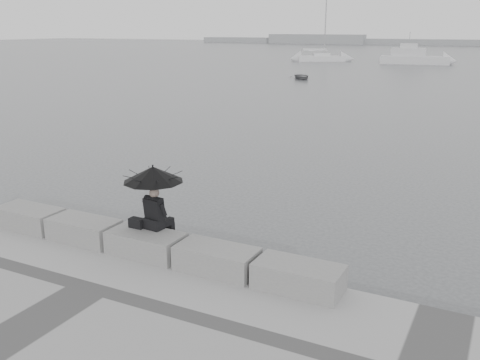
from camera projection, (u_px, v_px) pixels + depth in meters
The scene contains 12 objects.
ground at pixel (160, 268), 11.75m from camera, with size 360.00×360.00×0.00m, color #444648.
stone_block_far_left at pixel (30, 218), 12.65m from camera, with size 1.60×0.80×0.50m, color slate.
stone_block_left at pixel (84, 230), 11.90m from camera, with size 1.60×0.80×0.50m, color slate.
stone_block_centre at pixel (146, 244), 11.15m from camera, with size 1.60×0.80×0.50m, color slate.
stone_block_right at pixel (217, 259), 10.41m from camera, with size 1.60×0.80×0.50m, color slate.
stone_block_far_right at pixel (298, 277), 9.66m from camera, with size 1.60×0.80×0.50m, color slate.
seated_person at pixel (153, 182), 11.04m from camera, with size 1.26×1.26×1.39m.
bag at pixel (137, 223), 11.33m from camera, with size 0.32×0.18×0.21m, color black.
distant_landmass at pixel (463, 42), 147.13m from camera, with size 180.00×8.00×2.80m.
sailboat_left at pixel (321, 58), 81.38m from camera, with size 7.35×5.41×12.90m.
motor_cruiser at pixel (415, 58), 75.28m from camera, with size 9.57×3.97×4.50m.
dinghy at pixel (301, 77), 53.75m from camera, with size 3.04×1.29×0.51m, color slate.
Camera 1 is at (6.48, -8.76, 5.12)m, focal length 40.00 mm.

